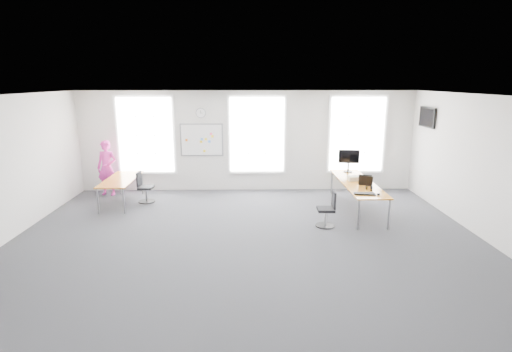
{
  "coord_description": "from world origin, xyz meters",
  "views": [
    {
      "loc": [
        0.02,
        -7.88,
        3.28
      ],
      "look_at": [
        0.21,
        1.2,
        1.1
      ],
      "focal_mm": 28.0,
      "sensor_mm": 36.0,
      "label": 1
    }
  ],
  "objects_px": {
    "person": "(107,168)",
    "headphones": "(369,188)",
    "keyboard": "(365,194)",
    "desk_right": "(357,184)",
    "chair_left": "(144,189)",
    "monitor": "(349,159)",
    "desk_left": "(121,181)",
    "chair_right": "(328,211)"
  },
  "relations": [
    {
      "from": "person",
      "to": "headphones",
      "type": "bearing_deg",
      "value": -7.8
    },
    {
      "from": "person",
      "to": "keyboard",
      "type": "height_order",
      "value": "person"
    },
    {
      "from": "desk_right",
      "to": "chair_left",
      "type": "height_order",
      "value": "chair_left"
    },
    {
      "from": "chair_left",
      "to": "keyboard",
      "type": "bearing_deg",
      "value": -106.62
    },
    {
      "from": "headphones",
      "to": "person",
      "type": "bearing_deg",
      "value": -179.56
    },
    {
      "from": "person",
      "to": "monitor",
      "type": "distance_m",
      "value": 6.97
    },
    {
      "from": "desk_right",
      "to": "monitor",
      "type": "relative_size",
      "value": 4.67
    },
    {
      "from": "keyboard",
      "to": "headphones",
      "type": "xyz_separation_m",
      "value": [
        0.22,
        0.44,
        0.03
      ]
    },
    {
      "from": "desk_left",
      "to": "chair_left",
      "type": "xyz_separation_m",
      "value": [
        0.57,
        0.14,
        -0.27
      ]
    },
    {
      "from": "desk_left",
      "to": "person",
      "type": "height_order",
      "value": "person"
    },
    {
      "from": "desk_left",
      "to": "headphones",
      "type": "height_order",
      "value": "headphones"
    },
    {
      "from": "chair_left",
      "to": "headphones",
      "type": "height_order",
      "value": "chair_left"
    },
    {
      "from": "desk_right",
      "to": "chair_right",
      "type": "distance_m",
      "value": 1.59
    },
    {
      "from": "chair_left",
      "to": "monitor",
      "type": "xyz_separation_m",
      "value": [
        5.72,
        0.37,
        0.75
      ]
    },
    {
      "from": "keyboard",
      "to": "desk_right",
      "type": "bearing_deg",
      "value": 97.53
    },
    {
      "from": "headphones",
      "to": "keyboard",
      "type": "bearing_deg",
      "value": -98.82
    },
    {
      "from": "chair_right",
      "to": "headphones",
      "type": "xyz_separation_m",
      "value": [
        1.07,
        0.52,
        0.41
      ]
    },
    {
      "from": "desk_left",
      "to": "headphones",
      "type": "xyz_separation_m",
      "value": [
        6.33,
        -1.35,
        0.14
      ]
    },
    {
      "from": "desk_right",
      "to": "person",
      "type": "height_order",
      "value": "person"
    },
    {
      "from": "keyboard",
      "to": "desk_left",
      "type": "bearing_deg",
      "value": 178.14
    },
    {
      "from": "monitor",
      "to": "keyboard",
      "type": "bearing_deg",
      "value": -84.72
    },
    {
      "from": "desk_right",
      "to": "monitor",
      "type": "xyz_separation_m",
      "value": [
        0.05,
        1.16,
        0.44
      ]
    },
    {
      "from": "headphones",
      "to": "monitor",
      "type": "relative_size",
      "value": 0.25
    },
    {
      "from": "desk_left",
      "to": "person",
      "type": "distance_m",
      "value": 1.11
    },
    {
      "from": "desk_left",
      "to": "keyboard",
      "type": "distance_m",
      "value": 6.37
    },
    {
      "from": "person",
      "to": "monitor",
      "type": "relative_size",
      "value": 2.49
    },
    {
      "from": "desk_left",
      "to": "chair_left",
      "type": "height_order",
      "value": "chair_left"
    },
    {
      "from": "monitor",
      "to": "person",
      "type": "bearing_deg",
      "value": -173.22
    },
    {
      "from": "person",
      "to": "keyboard",
      "type": "relative_size",
      "value": 3.28
    },
    {
      "from": "monitor",
      "to": "desk_right",
      "type": "bearing_deg",
      "value": -82.48
    },
    {
      "from": "desk_left",
      "to": "chair_left",
      "type": "distance_m",
      "value": 0.65
    },
    {
      "from": "desk_right",
      "to": "chair_left",
      "type": "xyz_separation_m",
      "value": [
        -5.67,
        0.79,
        -0.31
      ]
    },
    {
      "from": "chair_right",
      "to": "keyboard",
      "type": "height_order",
      "value": "chair_right"
    },
    {
      "from": "keyboard",
      "to": "headphones",
      "type": "relative_size",
      "value": 3.04
    },
    {
      "from": "keyboard",
      "to": "monitor",
      "type": "xyz_separation_m",
      "value": [
        0.18,
        2.29,
        0.38
      ]
    },
    {
      "from": "desk_left",
      "to": "monitor",
      "type": "relative_size",
      "value": 2.95
    },
    {
      "from": "chair_right",
      "to": "headphones",
      "type": "distance_m",
      "value": 1.26
    },
    {
      "from": "keyboard",
      "to": "monitor",
      "type": "height_order",
      "value": "monitor"
    },
    {
      "from": "headphones",
      "to": "desk_left",
      "type": "bearing_deg",
      "value": -173.89
    },
    {
      "from": "chair_left",
      "to": "headphones",
      "type": "relative_size",
      "value": 5.28
    },
    {
      "from": "keyboard",
      "to": "person",
      "type": "bearing_deg",
      "value": 172.93
    },
    {
      "from": "person",
      "to": "chair_left",
      "type": "bearing_deg",
      "value": -21.29
    }
  ]
}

